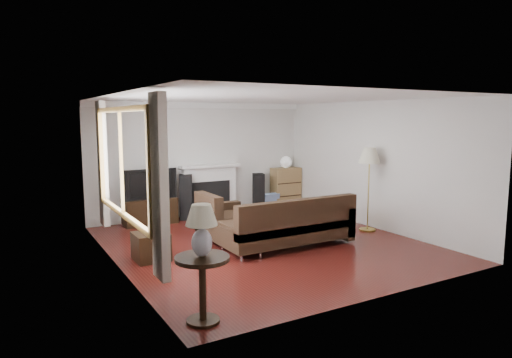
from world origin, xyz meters
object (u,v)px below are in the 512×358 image
sectional_sofa (287,223)px  coffee_table (258,220)px  tv_stand (150,211)px  side_table (203,289)px  floor_lamp (369,189)px  bookshelf (286,188)px

sectional_sofa → coffee_table: sectional_sofa is taller
tv_stand → side_table: side_table is taller
coffee_table → floor_lamp: (1.83, -1.07, 0.60)m
tv_stand → side_table: 4.87m
bookshelf → side_table: 6.45m
sectional_sofa → side_table: 3.11m
bookshelf → side_table: bookshelf is taller
bookshelf → tv_stand: bearing=-179.2°
side_table → coffee_table: bearing=51.5°
tv_stand → floor_lamp: (3.49, -2.66, 0.54)m
bookshelf → floor_lamp: bearing=-87.8°
sectional_sofa → floor_lamp: size_ratio=1.55×
bookshelf → coffee_table: size_ratio=0.94×
sectional_sofa → coffee_table: (0.14, 1.21, -0.20)m
bookshelf → side_table: (-4.27, -4.84, -0.12)m
sectional_sofa → coffee_table: size_ratio=2.40×
bookshelf → side_table: size_ratio=1.34×
tv_stand → floor_lamp: 4.42m
bookshelf → floor_lamp: floor_lamp is taller
sectional_sofa → floor_lamp: 2.02m
bookshelf → coffee_table: bookshelf is taller
tv_stand → bookshelf: (3.39, 0.05, 0.22)m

